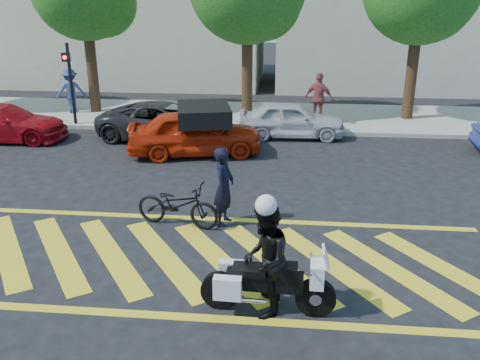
# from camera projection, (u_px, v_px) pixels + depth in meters

# --- Properties ---
(ground) EXTENTS (90.00, 90.00, 0.00)m
(ground) POSITION_uv_depth(u_px,v_px,m) (195.00, 259.00, 10.06)
(ground) COLOR black
(ground) RESTS_ON ground
(sidewalk) EXTENTS (60.00, 5.00, 0.15)m
(sidewalk) POSITION_uv_depth(u_px,v_px,m) (247.00, 116.00, 21.22)
(sidewalk) COLOR #9E998E
(sidewalk) RESTS_ON ground
(crosswalk) EXTENTS (12.33, 4.00, 0.01)m
(crosswalk) POSITION_uv_depth(u_px,v_px,m) (193.00, 259.00, 10.06)
(crosswalk) COLOR gold
(crosswalk) RESTS_ON ground
(signal_pole) EXTENTS (0.28, 0.43, 3.20)m
(signal_pole) POSITION_uv_depth(u_px,v_px,m) (70.00, 78.00, 19.07)
(signal_pole) COLOR black
(signal_pole) RESTS_ON ground
(officer_bike) EXTENTS (0.55, 0.73, 1.80)m
(officer_bike) POSITION_uv_depth(u_px,v_px,m) (224.00, 187.00, 11.31)
(officer_bike) COLOR black
(officer_bike) RESTS_ON ground
(bicycle) EXTENTS (2.04, 1.05, 1.02)m
(bicycle) POSITION_uv_depth(u_px,v_px,m) (177.00, 205.00, 11.34)
(bicycle) COLOR black
(bicycle) RESTS_ON ground
(police_motorcycle) EXTENTS (2.23, 0.72, 0.98)m
(police_motorcycle) POSITION_uv_depth(u_px,v_px,m) (266.00, 283.00, 8.25)
(police_motorcycle) COLOR black
(police_motorcycle) RESTS_ON ground
(officer_moto) EXTENTS (0.76, 0.96, 1.92)m
(officer_moto) POSITION_uv_depth(u_px,v_px,m) (265.00, 260.00, 8.10)
(officer_moto) COLOR black
(officer_moto) RESTS_ON ground
(red_convertible) EXTENTS (4.52, 2.60, 1.45)m
(red_convertible) POSITION_uv_depth(u_px,v_px,m) (195.00, 133.00, 16.26)
(red_convertible) COLOR #B42108
(red_convertible) RESTS_ON ground
(parked_left) EXTENTS (4.42, 1.93, 1.27)m
(parked_left) POSITION_uv_depth(u_px,v_px,m) (4.00, 123.00, 17.87)
(parked_left) COLOR #9C0912
(parked_left) RESTS_ON ground
(parked_mid_left) EXTENTS (4.91, 2.68, 1.30)m
(parked_mid_left) POSITION_uv_depth(u_px,v_px,m) (165.00, 121.00, 17.96)
(parked_mid_left) COLOR black
(parked_mid_left) RESTS_ON ground
(parked_mid_right) EXTENTS (3.85, 1.63, 1.30)m
(parked_mid_right) POSITION_uv_depth(u_px,v_px,m) (291.00, 120.00, 18.24)
(parked_mid_right) COLOR #BBBBC0
(parked_mid_right) RESTS_ON ground
(pedestrian_left) EXTENTS (1.36, 1.11, 1.83)m
(pedestrian_left) POSITION_uv_depth(u_px,v_px,m) (71.00, 91.00, 21.25)
(pedestrian_left) COLOR navy
(pedestrian_left) RESTS_ON sidewalk
(pedestrian_right) EXTENTS (1.24, 0.92, 1.95)m
(pedestrian_right) POSITION_uv_depth(u_px,v_px,m) (319.00, 99.00, 19.39)
(pedestrian_right) COLOR #944343
(pedestrian_right) RESTS_ON sidewalk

